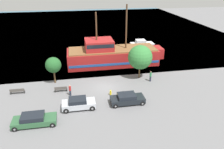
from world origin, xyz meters
name	(u,v)px	position (x,y,z in m)	size (l,w,h in m)	color
ground_plane	(105,88)	(0.00, 0.00, 0.00)	(160.00, 160.00, 0.00)	slate
water_surface	(85,26)	(0.00, 44.00, 0.00)	(80.00, 80.00, 0.00)	#38667F
pirate_ship	(112,55)	(2.78, 9.45, 1.84)	(18.13, 5.49, 10.97)	#A31E1E
moored_boat_dockside	(142,44)	(11.63, 18.64, 0.69)	(5.32, 2.49, 1.81)	silver
parked_car_curb_front	(79,103)	(-4.11, -4.92, 0.73)	(4.20, 1.93, 1.45)	#B7BCC6
parked_car_curb_mid	(34,120)	(-9.21, -7.37, 0.67)	(4.86, 1.97, 1.33)	#2D5B38
parked_car_curb_rear	(127,99)	(2.27, -4.85, 0.70)	(4.45, 1.99, 1.39)	black
fire_hydrant	(111,92)	(0.48, -2.28, 0.41)	(0.42, 0.25, 0.76)	yellow
bench_promenade_east	(61,89)	(-6.47, -0.04, 0.44)	(1.81, 0.45, 0.85)	#4C4742
bench_promenade_west	(17,91)	(-12.60, 0.44, 0.45)	(1.97, 0.45, 0.85)	#4C4742
pedestrian_walking_near	(70,90)	(-5.14, -1.39, 0.84)	(0.32, 0.32, 1.67)	#232838
pedestrian_walking_far	(151,76)	(7.53, 0.94, 0.89)	(0.32, 0.32, 1.75)	#232838
tree_row_east	(53,65)	(-7.47, 3.12, 3.01)	(2.42, 2.42, 4.24)	brown
tree_row_mideast	(140,57)	(6.18, 2.66, 3.56)	(3.92, 3.92, 5.52)	brown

